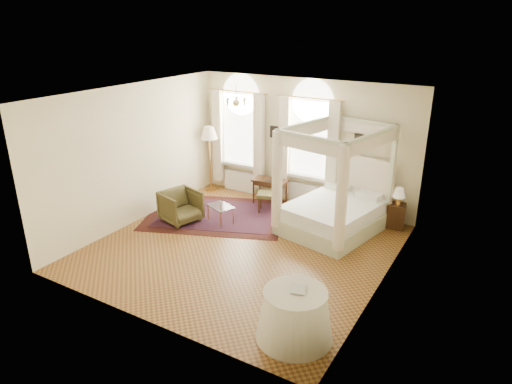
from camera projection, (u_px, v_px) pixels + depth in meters
ground at (243, 247)px, 9.95m from camera, size 6.00×6.00×0.00m
room_walls at (242, 160)px, 9.24m from camera, size 6.00×6.00×6.00m
window_left at (239, 141)px, 12.63m from camera, size 1.62×0.27×3.29m
window_right at (309, 152)px, 11.63m from camera, size 1.62×0.27×3.29m
chandelier at (236, 102)px, 10.30m from camera, size 0.51×0.45×0.50m
wall_pictures at (307, 135)px, 11.62m from camera, size 2.54×0.03×0.39m
canopy_bed at (333, 208)px, 10.53m from camera, size 2.29×2.62×2.47m
nightstand at (396, 216)px, 10.79m from camera, size 0.48×0.45×0.59m
nightstand_lamp at (399, 194)px, 10.54m from camera, size 0.29×0.29×0.43m
writing_desk at (270, 183)px, 12.07m from camera, size 0.92×0.49×0.68m
laptop at (272, 181)px, 11.93m from camera, size 0.39×0.32×0.03m
stool at (266, 196)px, 11.63m from camera, size 0.58×0.58×0.51m
armchair at (181, 206)px, 11.08m from camera, size 1.06×1.04×0.78m
coffee_table at (220, 207)px, 11.01m from camera, size 0.76×0.65×0.44m
floor_lamp at (209, 136)px, 12.72m from camera, size 0.48×0.48×1.87m
oriental_rug at (216, 215)px, 11.58m from camera, size 4.07×3.54×0.01m
side_table at (295, 315)px, 7.01m from camera, size 1.21×1.21×0.82m
book at (292, 288)px, 6.92m from camera, size 0.28×0.33×0.03m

